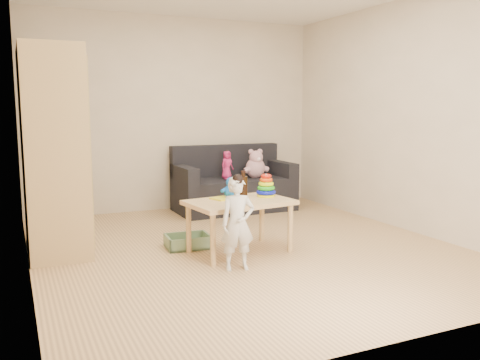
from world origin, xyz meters
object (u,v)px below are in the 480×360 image
wardrobe (53,151)px  sofa (234,194)px  toddler (238,225)px  play_table (240,226)px

wardrobe → sofa: 2.71m
sofa → toddler: size_ratio=2.00×
wardrobe → toddler: wardrobe is taller
sofa → play_table: 2.04m
wardrobe → toddler: bearing=-43.1°
sofa → play_table: play_table is taller
play_table → toddler: bearing=-116.1°
toddler → sofa: bearing=77.4°
wardrobe → play_table: size_ratio=2.01×
play_table → toddler: (-0.23, -0.47, 0.14)m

